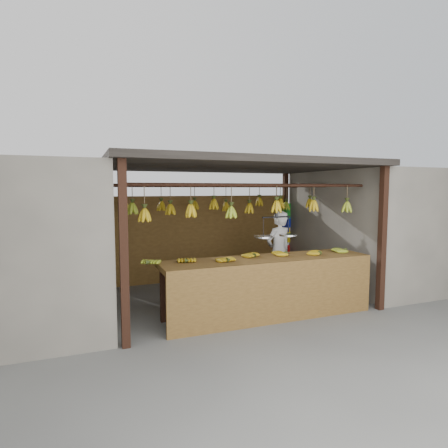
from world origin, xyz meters
name	(u,v)px	position (x,y,z in m)	size (l,w,h in m)	color
ground	(230,297)	(0.00, 0.00, 0.00)	(80.00, 80.00, 0.00)	#5B5B57
stall	(223,187)	(0.00, 0.33, 1.97)	(4.30, 3.30, 2.40)	black
neighbor_right	(387,227)	(3.60, 0.00, 1.15)	(3.00, 3.00, 2.30)	slate
counter	(270,272)	(0.14, -1.22, 0.70)	(3.54, 0.75, 0.96)	brown
hanging_bananas	(230,207)	(0.00, 0.00, 1.63)	(3.59, 2.24, 0.38)	#B79013
balance_scale	(276,233)	(0.36, -1.00, 1.25)	(0.75, 0.33, 0.80)	black
vendor	(279,252)	(1.00, 0.04, 0.76)	(0.56, 0.37, 1.53)	white
bag_bundles	(286,230)	(1.94, 1.35, 1.00)	(0.08, 0.26, 1.29)	#199926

